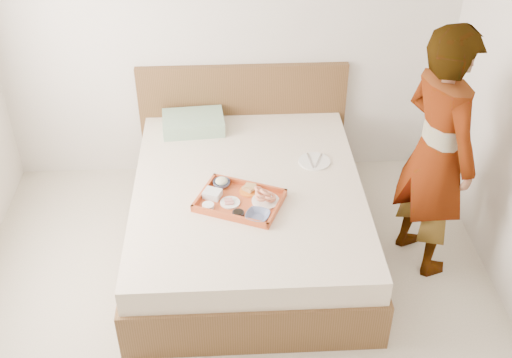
{
  "coord_description": "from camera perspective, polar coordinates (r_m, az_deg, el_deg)",
  "views": [
    {
      "loc": [
        -0.01,
        -2.42,
        3.07
      ],
      "look_at": [
        0.16,
        0.9,
        0.65
      ],
      "focal_mm": 43.94,
      "sensor_mm": 36.0,
      "label": 1
    }
  ],
  "objects": [
    {
      "name": "ground",
      "position": [
        3.91,
        -1.76,
        -15.74
      ],
      "size": [
        3.5,
        4.0,
        0.01
      ],
      "primitive_type": "cube",
      "color": "beige",
      "rests_on": "ground"
    },
    {
      "name": "meat_plate",
      "position": [
        4.08,
        -2.38,
        -2.16
      ],
      "size": [
        0.17,
        0.17,
        0.01
      ],
      "primitive_type": "cylinder",
      "rotation": [
        0.0,
        0.0,
        -0.4
      ],
      "color": "white",
      "rests_on": "tray"
    },
    {
      "name": "plastic_tub",
      "position": [
        4.12,
        -3.99,
        -1.36
      ],
      "size": [
        0.14,
        0.13,
        0.05
      ],
      "primitive_type": "cube",
      "rotation": [
        0.0,
        0.0,
        -0.4
      ],
      "color": "silver",
      "rests_on": "tray"
    },
    {
      "name": "prawn_plate",
      "position": [
        4.09,
        0.88,
        -2.0
      ],
      "size": [
        0.24,
        0.24,
        0.01
      ],
      "primitive_type": "cylinder",
      "rotation": [
        0.0,
        0.0,
        -0.4
      ],
      "color": "white",
      "rests_on": "tray"
    },
    {
      "name": "salad_bowl",
      "position": [
        4.22,
        -3.15,
        -0.41
      ],
      "size": [
        0.15,
        0.15,
        0.04
      ],
      "primitive_type": "imported",
      "rotation": [
        0.0,
        0.0,
        -0.4
      ],
      "color": "navy",
      "rests_on": "tray"
    },
    {
      "name": "bread_plate",
      "position": [
        4.17,
        -0.64,
        -1.11
      ],
      "size": [
        0.17,
        0.17,
        0.01
      ],
      "primitive_type": "cylinder",
      "rotation": [
        0.0,
        0.0,
        -0.4
      ],
      "color": "orange",
      "rests_on": "tray"
    },
    {
      "name": "sauce_dish",
      "position": [
        3.97,
        -1.64,
        -3.19
      ],
      "size": [
        0.1,
        0.1,
        0.03
      ],
      "primitive_type": "cylinder",
      "rotation": [
        0.0,
        0.0,
        -0.4
      ],
      "color": "black",
      "rests_on": "tray"
    },
    {
      "name": "tray",
      "position": [
        4.08,
        -1.49,
        -1.95
      ],
      "size": [
        0.64,
        0.56,
        0.05
      ],
      "primitive_type": "cube",
      "rotation": [
        0.0,
        0.0,
        -0.4
      ],
      "color": "#C84C21",
      "rests_on": "bed"
    },
    {
      "name": "cheese_round",
      "position": [
        4.04,
        -4.38,
        -2.47
      ],
      "size": [
        0.1,
        0.1,
        0.03
      ],
      "primitive_type": "cylinder",
      "rotation": [
        0.0,
        0.0,
        -0.4
      ],
      "color": "white",
      "rests_on": "tray"
    },
    {
      "name": "person",
      "position": [
        4.12,
        16.14,
        2.24
      ],
      "size": [
        0.62,
        0.74,
        1.74
      ],
      "primitive_type": "imported",
      "rotation": [
        0.0,
        0.0,
        1.94
      ],
      "color": "white",
      "rests_on": "ground"
    },
    {
      "name": "pillow",
      "position": [
        4.86,
        -5.73,
        5.11
      ],
      "size": [
        0.49,
        0.35,
        0.11
      ],
      "primitive_type": "cube",
      "rotation": [
        0.0,
        0.0,
        0.08
      ],
      "color": "#90B896",
      "rests_on": "bed"
    },
    {
      "name": "wall_back",
      "position": [
        4.76,
        -2.73,
        14.19
      ],
      "size": [
        3.5,
        0.01,
        2.6
      ],
      "primitive_type": "cube",
      "color": "silver",
      "rests_on": "ground"
    },
    {
      "name": "headboard",
      "position": [
        5.1,
        -1.19,
        5.46
      ],
      "size": [
        1.65,
        0.06,
        0.95
      ],
      "primitive_type": "cube",
      "color": "brown",
      "rests_on": "ground"
    },
    {
      "name": "dinner_plate",
      "position": [
        4.5,
        5.34,
        1.61
      ],
      "size": [
        0.27,
        0.27,
        0.01
      ],
      "primitive_type": "cylinder",
      "rotation": [
        0.0,
        0.0,
        -0.21
      ],
      "color": "white",
      "rests_on": "bed"
    },
    {
      "name": "navy_bowl_big",
      "position": [
        3.94,
        0.16,
        -3.38
      ],
      "size": [
        0.2,
        0.2,
        0.04
      ],
      "primitive_type": "imported",
      "rotation": [
        0.0,
        0.0,
        -0.4
      ],
      "color": "navy",
      "rests_on": "tray"
    },
    {
      "name": "bed",
      "position": [
        4.42,
        -0.72,
        -3.3
      ],
      "size": [
        1.65,
        2.0,
        0.53
      ],
      "primitive_type": "cube",
      "color": "brown",
      "rests_on": "ground"
    }
  ]
}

